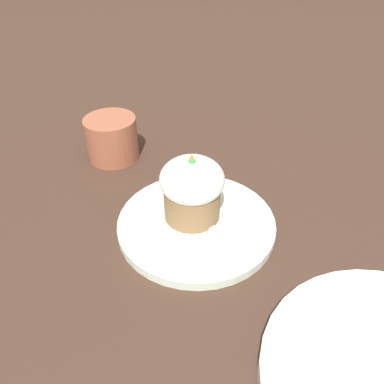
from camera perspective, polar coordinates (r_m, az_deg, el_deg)
name	(u,v)px	position (r m, az deg, el deg)	size (l,w,h in m)	color
ground_plane	(196,227)	(0.54, 0.66, -5.41)	(4.00, 4.00, 0.00)	#3D281E
dessert_plate	(196,224)	(0.54, 0.67, -4.87)	(0.22, 0.22, 0.01)	silver
carrot_cake	(192,189)	(0.51, 0.00, 0.53)	(0.09, 0.09, 0.10)	olive
spoon	(201,223)	(0.53, 1.38, -4.68)	(0.09, 0.11, 0.01)	silver
coffee_cup	(112,138)	(0.69, -12.06, 8.11)	(0.13, 0.09, 0.08)	#9E563D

